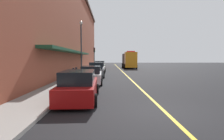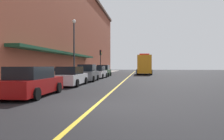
{
  "view_description": "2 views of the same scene",
  "coord_description": "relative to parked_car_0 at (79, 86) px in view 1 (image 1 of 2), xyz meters",
  "views": [
    {
      "loc": [
        -2.44,
        -7.28,
        2.31
      ],
      "look_at": [
        -1.96,
        14.79,
        0.81
      ],
      "focal_mm": 28.11,
      "sensor_mm": 36.0,
      "label": 1
    },
    {
      "loc": [
        1.92,
        -8.89,
        1.68
      ],
      "look_at": [
        -1.98,
        19.71,
        1.1
      ],
      "focal_mm": 34.8,
      "sensor_mm": 36.0,
      "label": 2
    }
  ],
  "objects": [
    {
      "name": "traffic_light_near",
      "position": [
        -1.24,
        26.67,
        2.38
      ],
      "size": [
        0.38,
        0.36,
        4.3
      ],
      "color": "#232326",
      "rests_on": "sidewalk_left"
    },
    {
      "name": "parking_meter_1",
      "position": [
        -1.3,
        5.13,
        0.29
      ],
      "size": [
        0.14,
        0.18,
        1.33
      ],
      "color": "#4C4C51",
      "rests_on": "sidewalk_left"
    },
    {
      "name": "ground_plane",
      "position": [
        4.05,
        22.69,
        -0.77
      ],
      "size": [
        112.0,
        112.0,
        0.0
      ],
      "primitive_type": "plane",
      "color": "black"
    },
    {
      "name": "sidewalk_left",
      "position": [
        -2.15,
        22.69,
        -0.7
      ],
      "size": [
        2.4,
        70.0,
        0.15
      ],
      "primitive_type": "cube",
      "color": "gray",
      "rests_on": "ground"
    },
    {
      "name": "parked_car_0",
      "position": [
        0.0,
        0.0,
        0.0
      ],
      "size": [
        2.19,
        4.94,
        1.63
      ],
      "rotation": [
        0.0,
        0.0,
        1.6
      ],
      "color": "maroon",
      "rests_on": "ground"
    },
    {
      "name": "parked_car_3",
      "position": [
        0.11,
        17.34,
        0.0
      ],
      "size": [
        2.19,
        4.33,
        1.65
      ],
      "rotation": [
        0.0,
        0.0,
        1.55
      ],
      "color": "silver",
      "rests_on": "ground"
    },
    {
      "name": "parked_car_4",
      "position": [
        0.07,
        22.41,
        0.06
      ],
      "size": [
        2.15,
        4.48,
        1.79
      ],
      "rotation": [
        0.0,
        0.0,
        1.59
      ],
      "color": "#2D5133",
      "rests_on": "ground"
    },
    {
      "name": "lane_center_stripe",
      "position": [
        4.05,
        22.69,
        -0.77
      ],
      "size": [
        0.16,
        70.0,
        0.01
      ],
      "primitive_type": "cube",
      "color": "gold",
      "rests_on": "ground"
    },
    {
      "name": "utility_truck",
      "position": [
        6.46,
        30.93,
        1.05
      ],
      "size": [
        2.85,
        8.15,
        3.83
      ],
      "rotation": [
        0.0,
        0.0,
        -1.57
      ],
      "color": "orange",
      "rests_on": "ground"
    },
    {
      "name": "street_lamp_left",
      "position": [
        -1.9,
        13.47,
        3.63
      ],
      "size": [
        0.44,
        0.44,
        6.94
      ],
      "color": "#33383D",
      "rests_on": "sidewalk_left"
    },
    {
      "name": "parked_car_2",
      "position": [
        0.17,
        11.67,
        0.07
      ],
      "size": [
        2.06,
        4.19,
        1.81
      ],
      "rotation": [
        0.0,
        0.0,
        1.6
      ],
      "color": "#595B60",
      "rests_on": "ground"
    },
    {
      "name": "parking_meter_0",
      "position": [
        -1.3,
        6.38,
        0.29
      ],
      "size": [
        0.14,
        0.18,
        1.33
      ],
      "color": "#4C4C51",
      "rests_on": "sidewalk_left"
    },
    {
      "name": "parked_car_1",
      "position": [
        0.07,
        6.4,
        -0.01
      ],
      "size": [
        2.11,
        4.74,
        1.61
      ],
      "rotation": [
        0.0,
        0.0,
        1.59
      ],
      "color": "silver",
      "rests_on": "ground"
    },
    {
      "name": "brick_building_left",
      "position": [
        -8.77,
        21.69,
        6.98
      ],
      "size": [
        12.01,
        64.0,
        15.49
      ],
      "color": "brown",
      "rests_on": "ground"
    }
  ]
}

